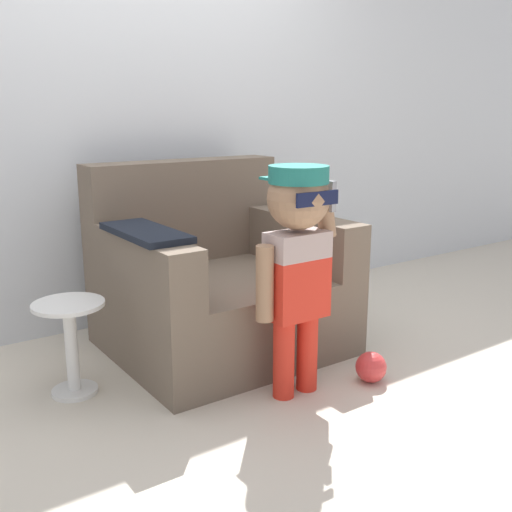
{
  "coord_description": "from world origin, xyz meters",
  "views": [
    {
      "loc": [
        -1.44,
        -2.51,
        1.23
      ],
      "look_at": [
        0.11,
        -0.28,
        0.56
      ],
      "focal_mm": 42.0,
      "sensor_mm": 36.0,
      "label": 1
    }
  ],
  "objects_px": {
    "person_child": "(297,246)",
    "side_table": "(71,339)",
    "armchair": "(216,284)",
    "toy_ball": "(371,367)"
  },
  "relations": [
    {
      "from": "side_table",
      "to": "toy_ball",
      "type": "distance_m",
      "value": 1.36
    },
    {
      "from": "armchair",
      "to": "toy_ball",
      "type": "height_order",
      "value": "armchair"
    },
    {
      "from": "armchair",
      "to": "side_table",
      "type": "bearing_deg",
      "value": -170.71
    },
    {
      "from": "armchair",
      "to": "toy_ball",
      "type": "distance_m",
      "value": 0.92
    },
    {
      "from": "person_child",
      "to": "side_table",
      "type": "height_order",
      "value": "person_child"
    },
    {
      "from": "armchair",
      "to": "toy_ball",
      "type": "relative_size",
      "value": 7.87
    },
    {
      "from": "person_child",
      "to": "toy_ball",
      "type": "relative_size",
      "value": 7.04
    },
    {
      "from": "armchair",
      "to": "person_child",
      "type": "height_order",
      "value": "person_child"
    },
    {
      "from": "side_table",
      "to": "toy_ball",
      "type": "relative_size",
      "value": 2.96
    },
    {
      "from": "armchair",
      "to": "person_child",
      "type": "distance_m",
      "value": 0.77
    }
  ]
}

